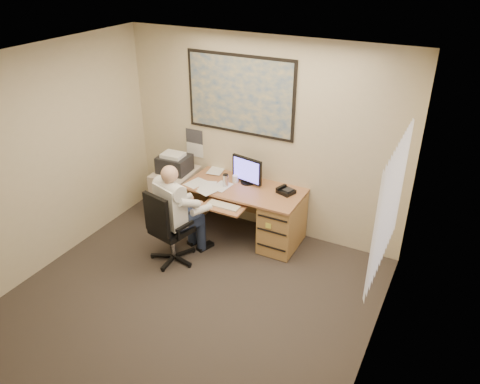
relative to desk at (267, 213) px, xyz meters
The scene contains 8 objects.
room_shell 2.12m from the desk, 97.88° to the right, with size 4.00×4.50×2.70m.
desk is the anchor object (origin of this frame).
world_map 1.61m from the desk, 150.47° to the left, with size 1.56×0.03×1.06m, color #1E4C93.
wall_calendar 1.52m from the desk, 165.73° to the left, with size 0.28×0.01×0.42m, color white.
window_blinds 2.31m from the desk, 32.76° to the right, with size 0.06×1.40×1.30m, color beige, non-canonical shape.
filing_cabinet 1.45m from the desk, behind, with size 0.58×0.68×1.04m.
office_chair 1.34m from the desk, 131.32° to the right, with size 0.73×0.73×1.02m.
person 1.30m from the desk, 133.94° to the right, with size 0.56×0.80×1.33m, color white, non-canonical shape.
Camera 1 is at (2.44, -3.11, 3.65)m, focal length 35.00 mm.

